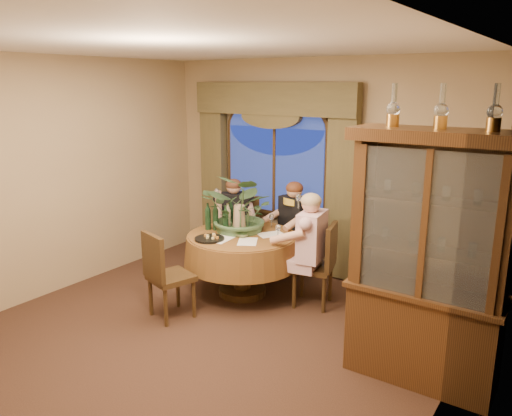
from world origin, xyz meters
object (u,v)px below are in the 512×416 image
Objects in this scene: person_back at (234,224)px; dining_table at (242,264)px; person_scarf at (295,230)px; wine_bottle_4 at (228,216)px; oil_lamp_center at (442,106)px; chair_back_right at (294,241)px; chair_front_left at (171,275)px; person_pink at (311,251)px; centerpiece_plant at (243,182)px; chair_right at (313,265)px; stoneware_vase at (239,218)px; olive_bowl at (242,235)px; wine_bottle_2 at (226,220)px; china_cabinet at (428,261)px; wine_bottle_3 at (208,216)px; chair_back at (244,235)px; wine_bottle_1 at (216,217)px; oil_lamp_left at (394,105)px; oil_lamp_right at (495,108)px; wine_bottle_0 at (231,213)px.

dining_table is at bearing 90.00° from person_back.
person_scarf is 0.95m from wine_bottle_4.
chair_back_right is at bearing 145.24° from oil_lamp_center.
chair_front_left is at bearing -107.11° from dining_table.
dining_table is at bearing 90.00° from person_pink.
centerpiece_plant is at bearing 92.35° from person_back.
stoneware_vase is at bearing 80.88° from chair_right.
chair_back_right is 1.01m from olive_bowl.
person_back reaches higher than wine_bottle_2.
chair_right is at bearing 151.35° from china_cabinet.
person_scarf is 1.17m from wine_bottle_3.
oil_lamp_center is 1.03× the size of wine_bottle_3.
chair_front_left is 1.63m from person_back.
stoneware_vase is (0.36, -0.59, 0.43)m from chair_back.
oil_lamp_left is at bearing -13.60° from wine_bottle_1.
centerpiece_plant is (0.05, 0.01, 0.45)m from stoneware_vase.
stoneware_vase is 0.95× the size of wine_bottle_3.
wine_bottle_2 reaches higher than olive_bowl.
chair_back is at bearing 24.38° from person_scarf.
person_pink reaches higher than stoneware_vase.
centerpiece_plant is at bearing 18.68° from wine_bottle_4.
oil_lamp_right is at bearing -127.86° from chair_right.
oil_lamp_left and oil_lamp_right have the same top height.
wine_bottle_4 is at bearing 83.19° from chair_right.
wine_bottle_4 is (-2.56, 0.65, -0.16)m from china_cabinet.
chair_back_right is 0.87m from person_back.
person_scarf is at bearing 145.62° from china_cabinet.
wine_bottle_0 is 0.15m from wine_bottle_4.
wine_bottle_3 is at bearing 67.99° from person_scarf.
wine_bottle_1 is (-0.24, -0.15, 0.01)m from stoneware_vase.
centerpiece_plant is 7.16× the size of olive_bowl.
china_cabinet is at bearing 113.88° from person_back.
person_scarf reaches higher than wine_bottle_3.
dining_table is at bearing 90.00° from person_scarf.
olive_bowl is at bearing 90.17° from chair_back.
person_back is at bearing 132.12° from olive_bowl.
person_pink reaches higher than chair_back_right.
chair_back is at bearing 125.01° from centerpiece_plant.
oil_lamp_center is at bearing -12.56° from olive_bowl.
wine_bottle_3 is at bearing 169.34° from china_cabinet.
person_pink is at bearing 148.27° from person_scarf.
oil_lamp_right is at bearing -14.59° from centerpiece_plant.
person_back reaches higher than dining_table.
chair_front_left is (-1.12, -1.13, 0.00)m from chair_right.
olive_bowl is at bearing -47.42° from stoneware_vase.
wine_bottle_4 is at bearing 72.72° from person_scarf.
chair_back is 0.94m from wine_bottle_2.
person_back reaches higher than chair_right.
oil_lamp_left is 0.35× the size of chair_front_left.
centerpiece_plant is at bearing 81.20° from person_pink.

